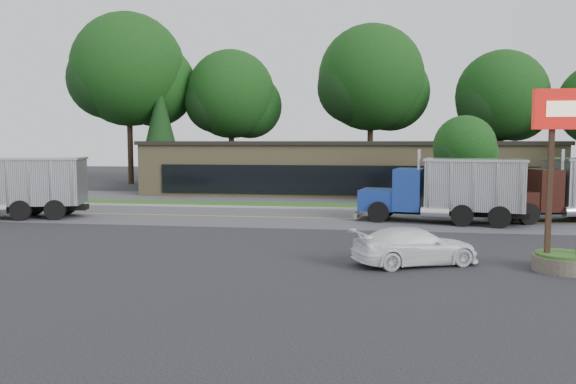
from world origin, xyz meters
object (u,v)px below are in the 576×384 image
object	(u,v)px
bilo_sign	(565,210)
dump_truck_blue	(451,189)
dump_truck_red	(14,186)
dump_truck_maroon	(575,188)
rally_car	(415,246)

from	to	relation	value
bilo_sign	dump_truck_blue	distance (m)	10.98
dump_truck_red	dump_truck_maroon	world-z (taller)	same
dump_truck_maroon	dump_truck_red	bearing A→B (deg)	-7.78
dump_truck_blue	dump_truck_red	bearing A→B (deg)	15.12
dump_truck_blue	dump_truck_maroon	xyz separation A→B (m)	(6.70, 1.76, -0.00)
bilo_sign	dump_truck_maroon	bearing A→B (deg)	70.12
dump_truck_maroon	rally_car	size ratio (longest dim) A/B	1.80
dump_truck_red	dump_truck_blue	xyz separation A→B (m)	(23.74, 1.69, -0.00)
dump_truck_red	rally_car	distance (m)	22.94
dump_truck_red	bilo_sign	bearing A→B (deg)	144.96
bilo_sign	rally_car	xyz separation A→B (m)	(-4.75, 0.27, -1.38)
dump_truck_blue	rally_car	distance (m)	10.86
bilo_sign	rally_car	bearing A→B (deg)	176.69
dump_truck_blue	rally_car	world-z (taller)	dump_truck_blue
dump_truck_blue	rally_car	size ratio (longest dim) A/B	1.96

